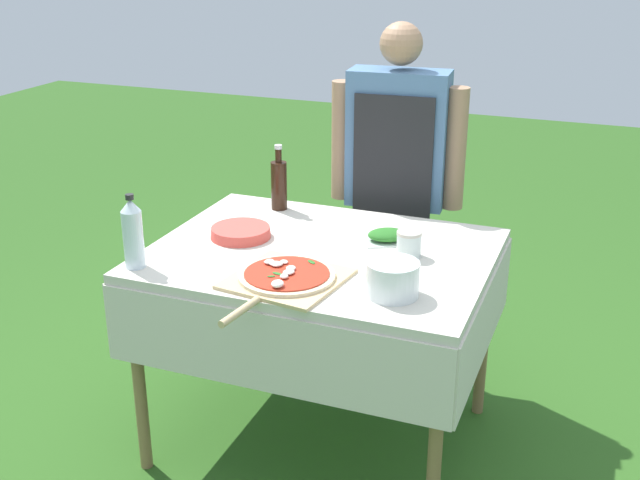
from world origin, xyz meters
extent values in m
plane|color=#2D5B1E|center=(0.00, 0.00, 0.00)|extent=(12.00, 12.00, 0.00)
cube|color=beige|center=(0.00, 0.00, 0.79)|extent=(1.21, 0.94, 0.04)
cube|color=beige|center=(0.00, -0.47, 0.63)|extent=(1.21, 0.01, 0.28)
cube|color=beige|center=(0.00, 0.47, 0.63)|extent=(1.21, 0.01, 0.28)
cube|color=beige|center=(-0.61, 0.00, 0.63)|extent=(0.01, 0.94, 0.28)
cube|color=beige|center=(0.61, 0.00, 0.63)|extent=(0.01, 0.94, 0.28)
cylinder|color=olive|center=(-0.54, -0.41, 0.38)|extent=(0.05, 0.05, 0.77)
cylinder|color=olive|center=(0.54, -0.41, 0.38)|extent=(0.05, 0.05, 0.77)
cylinder|color=olive|center=(-0.54, 0.41, 0.38)|extent=(0.05, 0.05, 0.77)
cylinder|color=olive|center=(0.54, 0.41, 0.38)|extent=(0.05, 0.05, 0.77)
cylinder|color=#333D56|center=(0.15, 0.70, 0.38)|extent=(0.11, 0.11, 0.77)
cylinder|color=#333D56|center=(0.00, 0.69, 0.38)|extent=(0.11, 0.11, 0.77)
cube|color=#4C7099|center=(0.08, 0.70, 1.06)|extent=(0.43, 0.21, 0.58)
cube|color=#232326|center=(0.08, 0.60, 0.84)|extent=(0.33, 0.03, 0.84)
cylinder|color=#A37A5B|center=(0.32, 0.72, 1.03)|extent=(0.09, 0.09, 0.51)
cylinder|color=#A37A5B|center=(-0.17, 0.68, 1.03)|extent=(0.09, 0.09, 0.51)
sphere|color=#A37A5B|center=(0.08, 0.70, 1.45)|extent=(0.18, 0.18, 0.18)
cube|color=#D1B27F|center=(-0.01, -0.29, 0.81)|extent=(0.39, 0.39, 0.01)
cylinder|color=#D1B27F|center=(-0.05, -0.56, 0.81)|extent=(0.05, 0.20, 0.02)
cylinder|color=beige|center=(-0.01, -0.29, 0.82)|extent=(0.32, 0.32, 0.01)
cylinder|color=red|center=(-0.01, -0.29, 0.83)|extent=(0.28, 0.28, 0.00)
ellipsoid|color=white|center=(0.01, -0.40, 0.84)|extent=(0.05, 0.05, 0.02)
ellipsoid|color=white|center=(-0.06, -0.25, 0.84)|extent=(0.05, 0.05, 0.01)
ellipsoid|color=white|center=(-0.05, -0.22, 0.84)|extent=(0.04, 0.04, 0.01)
ellipsoid|color=white|center=(0.00, -0.33, 0.84)|extent=(0.04, 0.04, 0.01)
ellipsoid|color=white|center=(-0.10, -0.24, 0.84)|extent=(0.04, 0.03, 0.01)
ellipsoid|color=white|center=(-0.10, -0.24, 0.84)|extent=(0.03, 0.04, 0.01)
ellipsoid|color=white|center=(0.00, -0.29, 0.84)|extent=(0.05, 0.05, 0.01)
ellipsoid|color=white|center=(-0.07, -0.25, 0.84)|extent=(0.05, 0.05, 0.01)
ellipsoid|color=white|center=(-0.01, -0.26, 0.84)|extent=(0.04, 0.05, 0.01)
ellipsoid|color=#286B23|center=(-0.04, -0.34, 0.83)|extent=(0.03, 0.02, 0.00)
ellipsoid|color=#286B23|center=(-0.03, -0.31, 0.83)|extent=(0.04, 0.02, 0.00)
ellipsoid|color=#286B23|center=(0.03, -0.18, 0.83)|extent=(0.04, 0.04, 0.00)
cylinder|color=black|center=(-0.33, 0.36, 0.90)|extent=(0.07, 0.07, 0.20)
cylinder|color=black|center=(-0.33, 0.36, 1.03)|extent=(0.03, 0.03, 0.06)
cylinder|color=silver|center=(-0.33, 0.36, 1.07)|extent=(0.03, 0.03, 0.02)
cylinder|color=silver|center=(-0.54, -0.37, 0.90)|extent=(0.07, 0.07, 0.20)
cone|color=silver|center=(-0.54, -0.37, 1.03)|extent=(0.07, 0.07, 0.04)
cylinder|color=#232326|center=(-0.54, -0.37, 1.06)|extent=(0.03, 0.03, 0.02)
cube|color=silver|center=(0.20, 0.17, 0.81)|extent=(0.21, 0.19, 0.01)
ellipsoid|color=#286B23|center=(0.20, 0.17, 0.83)|extent=(0.18, 0.16, 0.04)
cylinder|color=silver|center=(0.35, -0.26, 0.86)|extent=(0.17, 0.17, 0.11)
cylinder|color=#DB4C42|center=(-0.33, 0.01, 0.81)|extent=(0.23, 0.23, 0.00)
cylinder|color=#DB4C42|center=(-0.33, 0.01, 0.81)|extent=(0.23, 0.23, 0.00)
cylinder|color=#DB4C42|center=(-0.33, 0.01, 0.82)|extent=(0.23, 0.23, 0.00)
cylinder|color=#DB4C42|center=(-0.33, 0.01, 0.82)|extent=(0.22, 0.22, 0.00)
cylinder|color=#DB4C42|center=(-0.33, 0.01, 0.83)|extent=(0.22, 0.22, 0.00)
cylinder|color=#DB4C42|center=(-0.33, 0.01, 0.83)|extent=(0.22, 0.22, 0.00)
cylinder|color=#DB4C42|center=(-0.33, 0.01, 0.84)|extent=(0.22, 0.22, 0.00)
cylinder|color=#DB4C42|center=(-0.33, 0.01, 0.84)|extent=(0.22, 0.22, 0.00)
cylinder|color=silver|center=(0.31, 0.06, 0.84)|extent=(0.09, 0.09, 0.08)
cylinder|color=red|center=(0.31, 0.06, 0.83)|extent=(0.08, 0.08, 0.06)
cylinder|color=#B7B2A3|center=(0.31, 0.06, 0.89)|extent=(0.09, 0.09, 0.01)
camera|label=1|loc=(0.97, -2.49, 1.90)|focal=45.00mm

